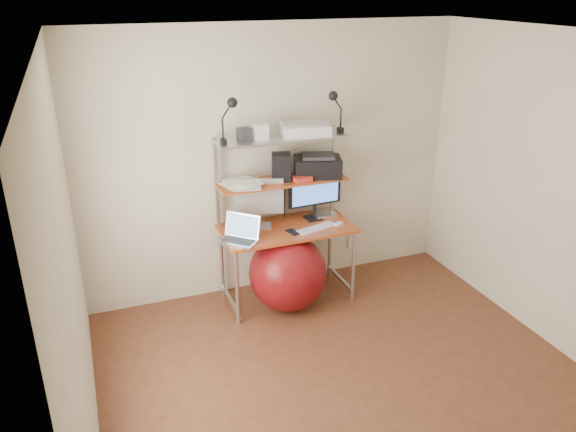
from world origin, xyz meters
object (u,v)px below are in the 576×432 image
(monitor_silver, at_px, (259,199))
(laptop, at_px, (240,235))
(exercise_ball, at_px, (288,273))
(printer, at_px, (318,166))
(monitor_black, at_px, (315,192))

(monitor_silver, xyz_separation_m, laptop, (-0.25, -0.23, -0.21))
(monitor_silver, bearing_deg, exercise_ball, -39.30)
(laptop, relative_size, printer, 0.84)
(laptop, height_order, exercise_ball, laptop)
(monitor_silver, relative_size, monitor_black, 0.93)
(monitor_silver, xyz_separation_m, printer, (0.57, 0.01, 0.24))
(exercise_ball, bearing_deg, monitor_silver, 123.02)
(monitor_silver, distance_m, monitor_black, 0.55)
(printer, xyz_separation_m, exercise_ball, (-0.40, -0.28, -0.89))
(printer, relative_size, exercise_ball, 0.69)
(laptop, bearing_deg, exercise_ball, 38.82)
(laptop, distance_m, exercise_ball, 0.61)
(monitor_black, bearing_deg, laptop, -166.55)
(monitor_black, xyz_separation_m, laptop, (-0.79, -0.23, -0.21))
(monitor_silver, bearing_deg, monitor_black, 17.74)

